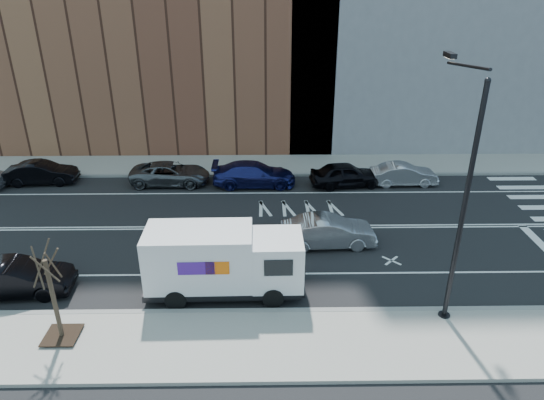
{
  "coord_description": "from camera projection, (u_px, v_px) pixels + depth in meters",
  "views": [
    {
      "loc": [
        0.27,
        -22.05,
        11.87
      ],
      "look_at": [
        0.59,
        0.33,
        1.4
      ],
      "focal_mm": 32.0,
      "sensor_mm": 36.0,
      "label": 1
    }
  ],
  "objects": [
    {
      "name": "ground",
      "position": [
        261.0,
        227.0,
        25.0
      ],
      "size": [
        120.0,
        120.0,
        0.0
      ],
      "primitive_type": "plane",
      "color": "black",
      "rests_on": "ground"
    },
    {
      "name": "sidewalk_near",
      "position": [
        259.0,
        344.0,
        17.0
      ],
      "size": [
        44.0,
        3.6,
        0.15
      ],
      "primitive_type": "cube",
      "color": "gray",
      "rests_on": "ground"
    },
    {
      "name": "sidewalk_far",
      "position": [
        261.0,
        165.0,
        32.94
      ],
      "size": [
        44.0,
        3.6,
        0.15
      ],
      "primitive_type": "cube",
      "color": "gray",
      "rests_on": "ground"
    },
    {
      "name": "curb_near",
      "position": [
        259.0,
        312.0,
        18.62
      ],
      "size": [
        44.0,
        0.25,
        0.17
      ],
      "primitive_type": "cube",
      "color": "gray",
      "rests_on": "ground"
    },
    {
      "name": "curb_far",
      "position": [
        261.0,
        175.0,
        31.3
      ],
      "size": [
        44.0,
        0.25,
        0.17
      ],
      "primitive_type": "cube",
      "color": "gray",
      "rests_on": "ground"
    },
    {
      "name": "road_markings",
      "position": [
        261.0,
        227.0,
        25.0
      ],
      "size": [
        40.0,
        8.6,
        0.01
      ],
      "primitive_type": null,
      "color": "white",
      "rests_on": "ground"
    },
    {
      "name": "streetlight",
      "position": [
        461.0,
        191.0,
        16.68
      ],
      "size": [
        0.44,
        4.02,
        9.34
      ],
      "color": "black",
      "rests_on": "ground"
    },
    {
      "name": "street_tree",
      "position": [
        56.0,
        307.0,
        16.69
      ],
      "size": [
        1.2,
        1.2,
        3.75
      ],
      "color": "black",
      "rests_on": "ground"
    },
    {
      "name": "fedex_van",
      "position": [
        223.0,
        261.0,
        19.27
      ],
      "size": [
        6.35,
        2.34,
        2.89
      ],
      "rotation": [
        0.0,
        0.0,
        0.02
      ],
      "color": "black",
      "rests_on": "ground"
    },
    {
      "name": "far_parked_b",
      "position": [
        42.0,
        173.0,
        29.97
      ],
      "size": [
        4.32,
        1.75,
        1.39
      ],
      "primitive_type": "imported",
      "rotation": [
        0.0,
        0.0,
        1.64
      ],
      "color": "black",
      "rests_on": "ground"
    },
    {
      "name": "far_parked_c",
      "position": [
        170.0,
        174.0,
        29.93
      ],
      "size": [
        4.87,
        2.31,
        1.34
      ],
      "primitive_type": "imported",
      "rotation": [
        0.0,
        0.0,
        1.55
      ],
      "color": "#52555A",
      "rests_on": "ground"
    },
    {
      "name": "far_parked_d",
      "position": [
        254.0,
        174.0,
        29.68
      ],
      "size": [
        5.08,
        2.1,
        1.47
      ],
      "primitive_type": "imported",
      "rotation": [
        0.0,
        0.0,
        1.58
      ],
      "color": "navy",
      "rests_on": "ground"
    },
    {
      "name": "far_parked_e",
      "position": [
        346.0,
        175.0,
        29.6
      ],
      "size": [
        4.53,
        2.29,
        1.48
      ],
      "primitive_type": "imported",
      "rotation": [
        0.0,
        0.0,
        1.7
      ],
      "color": "black",
      "rests_on": "ground"
    },
    {
      "name": "far_parked_f",
      "position": [
        404.0,
        174.0,
        29.83
      ],
      "size": [
        4.07,
        1.52,
        1.33
      ],
      "primitive_type": "imported",
      "rotation": [
        0.0,
        0.0,
        1.6
      ],
      "color": "#B2B2B7",
      "rests_on": "ground"
    },
    {
      "name": "driving_sedan",
      "position": [
        328.0,
        232.0,
        23.06
      ],
      "size": [
        4.56,
        1.84,
        1.47
      ],
      "primitive_type": "imported",
      "rotation": [
        0.0,
        0.0,
        1.63
      ],
      "color": "#A2A2A6",
      "rests_on": "ground"
    },
    {
      "name": "near_parked_rear_a",
      "position": [
        15.0,
        278.0,
        19.52
      ],
      "size": [
        4.56,
        1.91,
        1.47
      ],
      "primitive_type": "imported",
      "rotation": [
        0.0,
        0.0,
        1.65
      ],
      "color": "black",
      "rests_on": "ground"
    }
  ]
}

